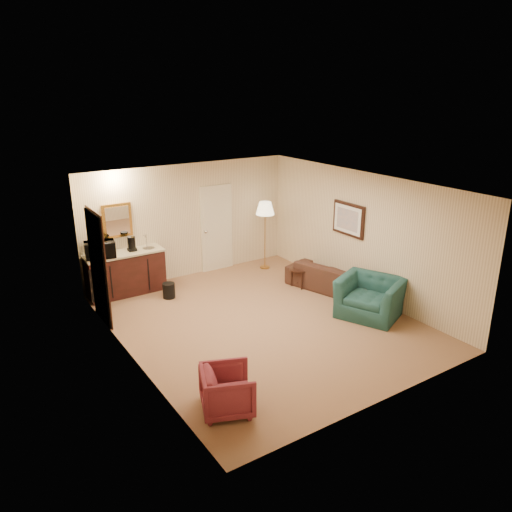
{
  "coord_description": "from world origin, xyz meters",
  "views": [
    {
      "loc": [
        -4.75,
        -7.05,
        4.23
      ],
      "look_at": [
        0.2,
        0.5,
        1.13
      ],
      "focal_mm": 35.0,
      "sensor_mm": 36.0,
      "label": 1
    }
  ],
  "objects_px": {
    "sofa": "(333,273)",
    "floor_lamp": "(265,235)",
    "waste_bin": "(169,291)",
    "coffee_maker": "(132,244)",
    "rose_chair_near": "(228,388)",
    "rose_chair_far": "(223,387)",
    "microwave": "(100,248)",
    "coffee_table": "(304,276)",
    "teal_armchair": "(371,291)",
    "wetbar_cabinet": "(126,273)"
  },
  "relations": [
    {
      "from": "floor_lamp",
      "to": "coffee_maker",
      "type": "xyz_separation_m",
      "value": [
        -3.17,
        0.32,
        0.25
      ]
    },
    {
      "from": "coffee_table",
      "to": "microwave",
      "type": "xyz_separation_m",
      "value": [
        -3.95,
        1.67,
        0.91
      ]
    },
    {
      "from": "floor_lamp",
      "to": "rose_chair_far",
      "type": "bearing_deg",
      "value": -130.08
    },
    {
      "from": "waste_bin",
      "to": "coffee_maker",
      "type": "distance_m",
      "value": 1.26
    },
    {
      "from": "coffee_table",
      "to": "coffee_maker",
      "type": "bearing_deg",
      "value": 152.2
    },
    {
      "from": "sofa",
      "to": "coffee_maker",
      "type": "xyz_separation_m",
      "value": [
        -3.62,
        2.28,
        0.68
      ]
    },
    {
      "from": "floor_lamp",
      "to": "coffee_maker",
      "type": "bearing_deg",
      "value": 174.17
    },
    {
      "from": "rose_chair_near",
      "to": "floor_lamp",
      "type": "relative_size",
      "value": 0.42
    },
    {
      "from": "coffee_table",
      "to": "rose_chair_near",
      "type": "bearing_deg",
      "value": -140.96
    },
    {
      "from": "rose_chair_far",
      "to": "floor_lamp",
      "type": "bearing_deg",
      "value": -19.73
    },
    {
      "from": "waste_bin",
      "to": "coffee_maker",
      "type": "bearing_deg",
      "value": 122.92
    },
    {
      "from": "teal_armchair",
      "to": "floor_lamp",
      "type": "xyz_separation_m",
      "value": [
        -0.2,
        3.3,
        0.32
      ]
    },
    {
      "from": "rose_chair_far",
      "to": "waste_bin",
      "type": "relative_size",
      "value": 1.9
    },
    {
      "from": "rose_chair_near",
      "to": "coffee_table",
      "type": "relative_size",
      "value": 0.94
    },
    {
      "from": "teal_armchair",
      "to": "microwave",
      "type": "relative_size",
      "value": 1.95
    },
    {
      "from": "teal_armchair",
      "to": "rose_chair_near",
      "type": "xyz_separation_m",
      "value": [
        -3.8,
        -1.1,
        -0.15
      ]
    },
    {
      "from": "rose_chair_far",
      "to": "waste_bin",
      "type": "bearing_deg",
      "value": 7.29
    },
    {
      "from": "waste_bin",
      "to": "microwave",
      "type": "xyz_separation_m",
      "value": [
        -1.15,
        0.67,
        0.96
      ]
    },
    {
      "from": "rose_chair_near",
      "to": "coffee_table",
      "type": "xyz_separation_m",
      "value": [
        3.7,
        3.0,
        -0.14
      ]
    },
    {
      "from": "sofa",
      "to": "rose_chair_far",
      "type": "height_order",
      "value": "sofa"
    },
    {
      "from": "wetbar_cabinet",
      "to": "teal_armchair",
      "type": "bearing_deg",
      "value": -45.56
    },
    {
      "from": "teal_armchair",
      "to": "floor_lamp",
      "type": "bearing_deg",
      "value": 159.31
    },
    {
      "from": "rose_chair_near",
      "to": "coffee_maker",
      "type": "height_order",
      "value": "coffee_maker"
    },
    {
      "from": "waste_bin",
      "to": "rose_chair_far",
      "type": "bearing_deg",
      "value": -103.07
    },
    {
      "from": "rose_chair_near",
      "to": "wetbar_cabinet",
      "type": "bearing_deg",
      "value": 18.9
    },
    {
      "from": "sofa",
      "to": "rose_chair_far",
      "type": "xyz_separation_m",
      "value": [
        -4.05,
        -2.33,
        -0.09
      ]
    },
    {
      "from": "waste_bin",
      "to": "coffee_maker",
      "type": "xyz_separation_m",
      "value": [
        -0.47,
        0.72,
        0.91
      ]
    },
    {
      "from": "floor_lamp",
      "to": "wetbar_cabinet",
      "type": "bearing_deg",
      "value": 174.54
    },
    {
      "from": "sofa",
      "to": "floor_lamp",
      "type": "distance_m",
      "value": 2.05
    },
    {
      "from": "coffee_table",
      "to": "waste_bin",
      "type": "xyz_separation_m",
      "value": [
        -2.8,
        1.0,
        -0.05
      ]
    },
    {
      "from": "rose_chair_near",
      "to": "rose_chair_far",
      "type": "bearing_deg",
      "value": 21.93
    },
    {
      "from": "wetbar_cabinet",
      "to": "teal_armchair",
      "type": "relative_size",
      "value": 1.42
    },
    {
      "from": "coffee_table",
      "to": "microwave",
      "type": "height_order",
      "value": "microwave"
    },
    {
      "from": "rose_chair_far",
      "to": "floor_lamp",
      "type": "height_order",
      "value": "floor_lamp"
    },
    {
      "from": "rose_chair_near",
      "to": "coffee_table",
      "type": "height_order",
      "value": "rose_chair_near"
    },
    {
      "from": "microwave",
      "to": "coffee_maker",
      "type": "xyz_separation_m",
      "value": [
        0.68,
        0.05,
        -0.05
      ]
    },
    {
      "from": "coffee_table",
      "to": "microwave",
      "type": "bearing_deg",
      "value": 157.1
    },
    {
      "from": "sofa",
      "to": "teal_armchair",
      "type": "relative_size",
      "value": 1.75
    },
    {
      "from": "wetbar_cabinet",
      "to": "floor_lamp",
      "type": "bearing_deg",
      "value": -5.46
    },
    {
      "from": "teal_armchair",
      "to": "rose_chair_near",
      "type": "height_order",
      "value": "teal_armchair"
    },
    {
      "from": "rose_chair_near",
      "to": "teal_armchair",
      "type": "bearing_deg",
      "value": -51.92
    },
    {
      "from": "rose_chair_near",
      "to": "waste_bin",
      "type": "height_order",
      "value": "rose_chair_near"
    },
    {
      "from": "floor_lamp",
      "to": "waste_bin",
      "type": "bearing_deg",
      "value": -171.57
    },
    {
      "from": "teal_armchair",
      "to": "coffee_maker",
      "type": "distance_m",
      "value": 4.98
    },
    {
      "from": "sofa",
      "to": "microwave",
      "type": "xyz_separation_m",
      "value": [
        -4.3,
        2.22,
        0.73
      ]
    },
    {
      "from": "rose_chair_far",
      "to": "coffee_table",
      "type": "relative_size",
      "value": 0.82
    },
    {
      "from": "teal_armchair",
      "to": "coffee_table",
      "type": "xyz_separation_m",
      "value": [
        -0.1,
        1.9,
        -0.29
      ]
    },
    {
      "from": "sofa",
      "to": "rose_chair_far",
      "type": "bearing_deg",
      "value": 103.41
    },
    {
      "from": "wetbar_cabinet",
      "to": "rose_chair_near",
      "type": "bearing_deg",
      "value": -93.03
    },
    {
      "from": "sofa",
      "to": "rose_chair_near",
      "type": "xyz_separation_m",
      "value": [
        -4.05,
        -2.45,
        -0.04
      ]
    }
  ]
}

